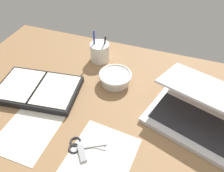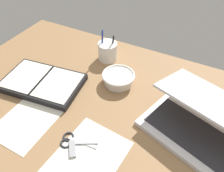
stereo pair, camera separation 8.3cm
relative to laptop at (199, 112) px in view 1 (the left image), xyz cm
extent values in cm
cube|color=#936D47|center=(-32.65, -10.23, -5.76)|extent=(140.00, 100.00, 2.00)
cube|color=silver|center=(-0.84, -2.62, -3.86)|extent=(37.54, 29.44, 1.80)
cube|color=#232328|center=(-0.84, -2.62, -2.84)|extent=(32.04, 22.80, 0.24)
cube|color=silver|center=(1.57, 4.90, 6.96)|extent=(37.43, 29.12, 5.36)
cube|color=navy|center=(1.43, 4.46, 6.85)|extent=(34.29, 26.32, 4.43)
cylinder|color=silver|center=(-34.42, 9.72, -2.56)|extent=(12.05, 12.05, 4.41)
torus|color=silver|center=(-34.42, 9.72, -0.35)|extent=(14.18, 14.18, 1.13)
cylinder|color=white|center=(-46.73, 22.95, -0.39)|extent=(9.12, 9.12, 8.74)
cylinder|color=black|center=(-45.08, 24.83, 2.41)|extent=(3.15, 2.88, 12.23)
cylinder|color=#233899|center=(-49.18, 22.38, 3.21)|extent=(1.20, 2.54, 13.94)
cube|color=black|center=(-62.35, -6.37, -3.36)|extent=(35.13, 24.59, 2.81)
cube|color=silver|center=(-70.16, -7.41, -1.80)|extent=(17.44, 20.32, 0.30)
cube|color=silver|center=(-54.54, -5.33, -1.80)|extent=(17.44, 20.32, 0.30)
cube|color=black|center=(-62.35, -6.37, -1.65)|extent=(3.23, 18.43, 0.30)
cube|color=#B7B7BC|center=(-31.36, -22.29, -4.16)|extent=(8.94, 5.64, 0.30)
cube|color=#B7B7BC|center=(-31.36, -22.29, -4.46)|extent=(9.61, 1.99, 0.30)
torus|color=#232328|center=(-36.66, -25.20, -4.46)|extent=(3.90, 3.90, 0.70)
torus|color=#232328|center=(-37.39, -22.79, -4.46)|extent=(3.90, 3.90, 0.70)
cube|color=white|center=(-27.71, -27.81, -4.68)|extent=(22.36, 29.90, 0.16)
cube|color=silver|center=(-54.86, -23.00, -4.68)|extent=(18.65, 25.17, 0.16)
cube|color=#99999E|center=(-33.42, -26.07, -4.26)|extent=(5.28, 5.96, 1.00)
cube|color=silver|center=(-35.64, -23.24, -4.26)|extent=(1.68, 1.68, 0.60)
camera|label=1|loc=(-12.46, -56.31, 59.80)|focal=35.00mm
camera|label=2|loc=(-4.85, -53.00, 59.80)|focal=35.00mm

